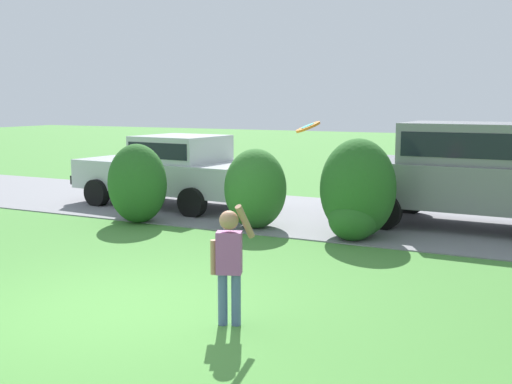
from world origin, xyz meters
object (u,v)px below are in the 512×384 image
parked_sedan (173,168)px  parked_suv (474,170)px  child_thrower (229,258)px  frisbee (308,127)px

parked_sedan → parked_suv: parked_suv is taller
child_thrower → frisbee: bearing=60.5°
parked_suv → child_thrower: bearing=-102.8°
parked_sedan → frisbee: bearing=-44.6°
parked_suv → frisbee: frisbee is taller
parked_suv → frisbee: (-0.97, -5.60, 0.96)m
parked_sedan → child_thrower: 7.79m
parked_suv → frisbee: size_ratio=16.33×
child_thrower → frisbee: frisbee is taller
child_thrower → parked_sedan: bearing=128.2°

